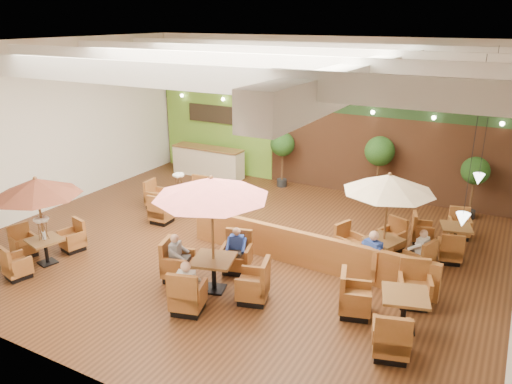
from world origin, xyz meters
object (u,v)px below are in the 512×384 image
Objects in this scene: booth_divider at (304,249)px; table_4 at (389,309)px; diner_3 at (374,251)px; table_2 at (387,202)px; table_5 at (445,236)px; table_1 at (212,215)px; table_0 at (37,202)px; diner_4 at (421,246)px; diner_2 at (177,252)px; topiary_0 at (282,146)px; service_counter at (208,162)px; table_3 at (174,199)px; topiary_1 at (379,154)px; diner_0 at (187,281)px; diner_1 at (236,245)px; topiary_2 at (475,173)px.

table_4 is (2.60, -1.57, -0.09)m from booth_divider.
table_4 is 1.96m from diner_3.
table_2 is 2.62m from table_5.
table_1 is 1.19× the size of table_5.
table_0 is at bearing 173.57° from table_4.
table_0 reaches higher than diner_4.
table_0 is 0.85× the size of table_4.
table_4 is (0.83, -2.65, -1.34)m from table_2.
table_1 is 1.58m from diner_2.
topiary_0 is (-3.29, 5.55, 1.09)m from booth_divider.
service_counter is 1.16× the size of table_3.
table_1 is at bearing -146.77° from table_5.
table_2 is at bearing 115.28° from diner_3.
topiary_1 is at bearing 61.32° from table_1.
diner_2 is (3.60, 0.95, -0.98)m from table_0.
topiary_0 is 2.48× the size of diner_3.
topiary_0 is at bearing 158.47° from diner_3.
diner_3 is at bearing 19.89° from table_1.
table_0 is 4.75m from diner_0.
topiary_0 is at bearing 141.83° from table_5.
diner_0 is (-3.98, -1.60, 0.37)m from table_4.
service_counter is 1.43× the size of topiary_0.
booth_divider is 9.44× the size of diner_4.
topiary_0 is at bearing 79.70° from diner_0.
diner_1 is at bearing -139.51° from booth_divider.
table_0 is 0.83× the size of table_1.
topiary_0 reaches higher than table_3.
diner_4 is at bearing 24.56° from booth_divider.
table_1 reaches higher than topiary_1.
table_2 reaches higher than booth_divider.
table_4 is 4.50m from table_5.
diner_2 is at bearing -83.54° from topiary_0.
diner_4 is at bearing 71.87° from table_4.
table_4 is (3.98, 0.55, -1.54)m from table_1.
topiary_1 is (0.34, 5.55, 1.27)m from booth_divider.
service_counter is at bearing 108.44° from table_1.
table_1 is at bearing -46.54° from table_3.
topiary_1 is (6.85, 0.20, 1.16)m from service_counter.
booth_divider is at bearing -149.44° from diner_3.
service_counter is 1.22× the size of table_5.
service_counter is 1.02× the size of table_1.
table_2 is 1.12× the size of topiary_1.
table_2 reaches higher than diner_1.
service_counter is 1.15× the size of table_2.
diner_3 is (7.07, -1.33, 0.33)m from table_3.
table_0 is 12.76m from topiary_2.
service_counter is at bearing -71.20° from diner_1.
diner_1 is (5.13, -6.42, 0.15)m from service_counter.
table_2 is (7.79, 4.15, 0.00)m from table_0.
diner_3 is (3.15, 1.23, 0.05)m from diner_1.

